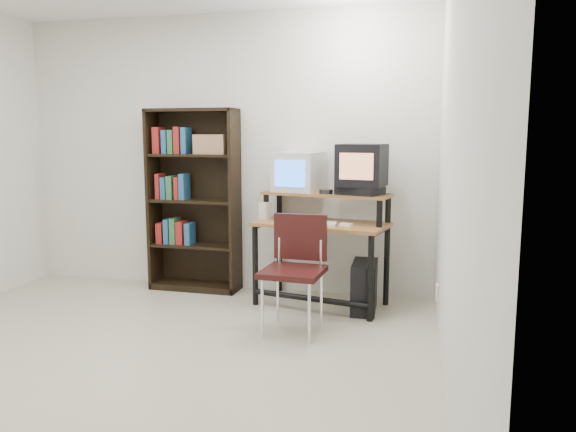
% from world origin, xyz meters
% --- Properties ---
extents(floor, '(4.00, 4.00, 0.01)m').
position_xyz_m(floor, '(0.00, 0.00, -0.01)').
color(floor, beige).
rests_on(floor, ground).
extents(back_wall, '(4.00, 0.01, 2.60)m').
position_xyz_m(back_wall, '(0.00, 2.00, 1.30)').
color(back_wall, silver).
rests_on(back_wall, floor).
extents(right_wall, '(0.01, 4.00, 2.60)m').
position_xyz_m(right_wall, '(2.00, 0.00, 1.30)').
color(right_wall, silver).
rests_on(right_wall, floor).
extents(computer_desk, '(1.22, 0.79, 0.98)m').
position_xyz_m(computer_desk, '(1.02, 1.62, 0.68)').
color(computer_desk, '#905F2F').
rests_on(computer_desk, floor).
extents(crt_monitor, '(0.45, 0.45, 0.36)m').
position_xyz_m(crt_monitor, '(0.78, 1.80, 1.15)').
color(crt_monitor, beige).
rests_on(crt_monitor, computer_desk).
extents(vcr, '(0.43, 0.38, 0.08)m').
position_xyz_m(vcr, '(1.34, 1.64, 1.01)').
color(vcr, black).
rests_on(vcr, computer_desk).
extents(crt_tv, '(0.43, 0.43, 0.36)m').
position_xyz_m(crt_tv, '(1.35, 1.67, 1.23)').
color(crt_tv, black).
rests_on(crt_tv, vcr).
extents(cd_spindle, '(0.14, 0.14, 0.05)m').
position_xyz_m(cd_spindle, '(1.05, 1.63, 0.99)').
color(cd_spindle, '#26262B').
rests_on(cd_spindle, computer_desk).
extents(keyboard, '(0.48, 0.23, 0.03)m').
position_xyz_m(keyboard, '(0.93, 1.47, 0.74)').
color(keyboard, beige).
rests_on(keyboard, computer_desk).
extents(mousepad, '(0.26, 0.23, 0.01)m').
position_xyz_m(mousepad, '(1.26, 1.44, 0.72)').
color(mousepad, black).
rests_on(mousepad, computer_desk).
extents(mouse, '(0.11, 0.09, 0.03)m').
position_xyz_m(mouse, '(1.25, 1.46, 0.74)').
color(mouse, white).
rests_on(mouse, mousepad).
extents(desk_speaker, '(0.10, 0.10, 0.17)m').
position_xyz_m(desk_speaker, '(0.49, 1.68, 0.80)').
color(desk_speaker, beige).
rests_on(desk_speaker, computer_desk).
extents(pc_tower, '(0.21, 0.45, 0.42)m').
position_xyz_m(pc_tower, '(1.41, 1.51, 0.21)').
color(pc_tower, black).
rests_on(pc_tower, floor).
extents(school_chair, '(0.48, 0.48, 0.88)m').
position_xyz_m(school_chair, '(0.94, 0.93, 0.55)').
color(school_chair, black).
rests_on(school_chair, floor).
extents(bookshelf, '(0.87, 0.31, 1.73)m').
position_xyz_m(bookshelf, '(-0.25, 1.86, 0.89)').
color(bookshelf, black).
rests_on(bookshelf, floor).
extents(wall_outlet, '(0.02, 0.08, 0.12)m').
position_xyz_m(wall_outlet, '(1.99, 1.15, 0.30)').
color(wall_outlet, beige).
rests_on(wall_outlet, right_wall).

